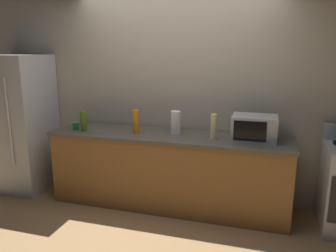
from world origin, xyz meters
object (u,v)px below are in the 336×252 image
microwave (254,128)px  mug_green (76,126)px  refrigerator (21,123)px  bottle_olive_oil (84,121)px  paper_towel_roll (176,123)px  bottle_hand_soap (214,126)px  bottle_dish_soap (136,122)px

microwave → mug_green: (-2.13, -0.14, -0.09)m
mug_green → microwave: bearing=3.8°
refrigerator → mug_green: (0.89, -0.09, 0.04)m
refrigerator → bottle_olive_oil: size_ratio=7.38×
paper_towel_roll → mug_green: paper_towel_roll is taller
microwave → bottle_hand_soap: (-0.43, -0.08, 0.00)m
microwave → paper_towel_roll: same height
bottle_dish_soap → bottle_hand_soap: bearing=1.0°
bottle_hand_soap → microwave: bearing=10.6°
microwave → bottle_dish_soap: bottle_dish_soap is taller
bottle_hand_soap → bottle_dish_soap: bearing=-179.0°
bottle_dish_soap → mug_green: 0.79m
bottle_dish_soap → bottle_hand_soap: (0.92, 0.02, 0.00)m
microwave → bottle_hand_soap: size_ratio=1.73×
microwave → bottle_olive_oil: bearing=-174.8°
paper_towel_roll → bottle_dish_soap: bottle_dish_soap is taller
microwave → mug_green: 2.13m
paper_towel_roll → mug_green: 1.25m
refrigerator → microwave: bearing=0.9°
bottle_dish_soap → bottle_hand_soap: 0.92m
mug_green → bottle_olive_oil: bearing=-16.4°
refrigerator → bottle_olive_oil: refrigerator is taller
refrigerator → paper_towel_roll: refrigerator is taller
paper_towel_roll → bottle_olive_oil: (-1.10, -0.18, -0.01)m
refrigerator → mug_green: bearing=-5.9°
bottle_olive_oil → mug_green: bearing=163.6°
microwave → bottle_hand_soap: 0.44m
bottle_hand_soap → mug_green: bearing=-178.0°
mug_green → refrigerator: bearing=174.1°
refrigerator → bottle_dish_soap: 1.68m
microwave → bottle_dish_soap: size_ratio=1.73×
refrigerator → bottle_olive_oil: (1.03, -0.13, 0.12)m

